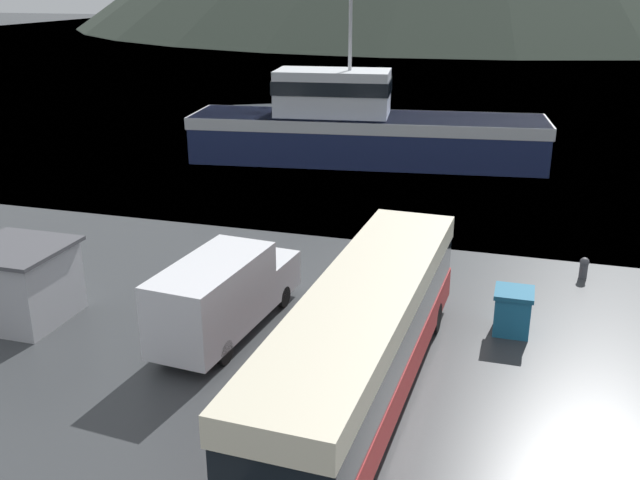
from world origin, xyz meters
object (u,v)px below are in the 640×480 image
object	(u,v)px
tour_bus	(363,336)
dock_kiosk	(20,283)
small_boat	(271,110)
delivery_van	(224,293)
storage_bin	(513,311)
fishing_boat	(361,127)

from	to	relation	value
tour_bus	dock_kiosk	bearing A→B (deg)	175.21
tour_bus	small_boat	world-z (taller)	tour_bus
delivery_van	storage_bin	world-z (taller)	delivery_van
fishing_boat	tour_bus	bearing A→B (deg)	6.14
delivery_van	dock_kiosk	bearing A→B (deg)	-166.74
tour_bus	storage_bin	bearing A→B (deg)	56.64
small_boat	dock_kiosk	bearing A→B (deg)	-20.80
dock_kiosk	small_boat	size ratio (longest dim) A/B	0.49
storage_bin	small_boat	distance (m)	38.20
fishing_boat	small_boat	distance (m)	16.67
tour_bus	fishing_boat	size ratio (longest dim) A/B	0.59
small_boat	storage_bin	bearing A→B (deg)	2.26
small_boat	fishing_boat	bearing A→B (deg)	9.64
delivery_van	fishing_boat	bearing A→B (deg)	98.07
delivery_van	fishing_boat	distance (m)	22.29
fishing_boat	delivery_van	bearing A→B (deg)	-4.45
delivery_van	dock_kiosk	world-z (taller)	delivery_van
dock_kiosk	small_boat	xyz separation A→B (m)	(-5.13, 36.15, -0.87)
fishing_boat	storage_bin	distance (m)	21.89
tour_bus	small_boat	bearing A→B (deg)	115.73
storage_bin	dock_kiosk	bearing A→B (deg)	-166.72
tour_bus	small_boat	distance (m)	40.93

